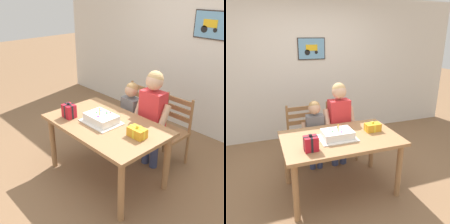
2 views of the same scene
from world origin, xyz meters
The scene contains 10 objects.
ground_plane centered at (0.00, 0.00, 0.00)m, with size 20.00×20.00×0.00m, color #846042.
back_wall centered at (0.00, 1.91, 1.30)m, with size 6.40×0.11×2.60m.
dining_table centered at (0.00, 0.00, 0.65)m, with size 1.42×0.88×0.75m.
birthday_cake centered at (-0.05, -0.03, 0.80)m, with size 0.44×0.34×0.19m.
gift_box_red_large centered at (-0.42, -0.22, 0.83)m, with size 0.15×0.13×0.20m.
gift_box_beside_cake centered at (0.46, 0.03, 0.80)m, with size 0.20×0.13×0.14m.
chair_left centered at (-0.32, 0.83, 0.47)m, with size 0.44×0.44×0.92m.
chair_right centered at (0.31, 0.83, 0.47)m, with size 0.43×0.43×0.92m.
child_older centered at (0.20, 0.59, 0.79)m, with size 0.47×0.27×1.30m.
child_younger centered at (-0.17, 0.59, 0.65)m, with size 0.39×0.23×1.06m.
Camera 1 is at (2.13, -1.85, 2.18)m, focal length 44.03 mm.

